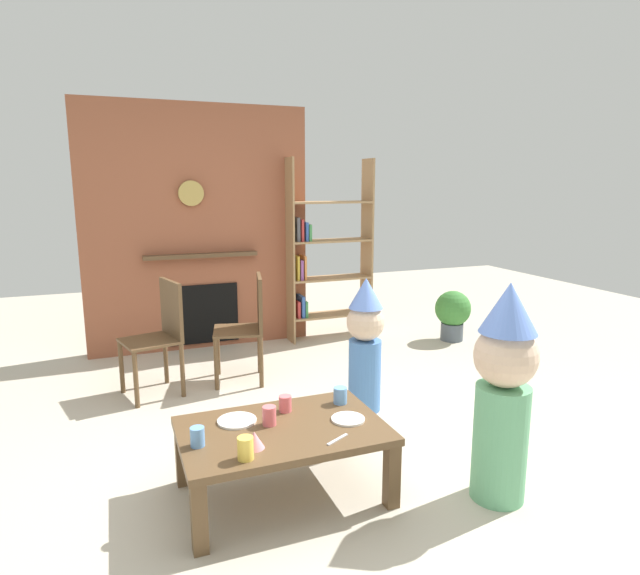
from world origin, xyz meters
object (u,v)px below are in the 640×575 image
Objects in this scene: bookshelf at (323,257)px; child_with_cone_hat at (504,388)px; paper_plate_front at (237,421)px; birthday_cake_slice at (254,440)px; dining_chair_middle at (249,322)px; paper_cup_center at (285,404)px; paper_cup_far_right at (245,448)px; paper_cup_near_left at (197,437)px; child_in_pink at (365,341)px; paper_plate_rear at (348,419)px; dining_chair_left at (161,330)px; paper_cup_far_left at (340,395)px; potted_plant_tall at (453,312)px; paper_cup_near_right at (269,416)px; coffee_table at (283,437)px.

bookshelf reaches higher than child_with_cone_hat.
child_with_cone_hat is (1.26, -0.59, 0.22)m from paper_plate_front.
birthday_cake_slice is 0.11× the size of dining_chair_middle.
paper_cup_far_right is at bearing -127.01° from paper_cup_center.
paper_cup_far_right is 0.11m from birthday_cake_slice.
child_in_pink is at bearing 33.63° from paper_cup_near_left.
bookshelf reaches higher than birthday_cake_slice.
child_with_cone_hat is at bearing -29.06° from paper_plate_rear.
child_in_pink is at bearing -60.32° from child_with_cone_hat.
dining_chair_left reaches higher than paper_cup_near_left.
paper_cup_far_left reaches higher than paper_plate_rear.
paper_cup_far_left reaches higher than paper_cup_center.
potted_plant_tall is at bearing 39.79° from birthday_cake_slice.
child_with_cone_hat is at bearing -120.28° from potted_plant_tall.
dining_chair_middle reaches higher than paper_cup_near_right.
coffee_table is 0.36m from paper_plate_rear.
potted_plant_tall is (2.29, 0.38, -0.21)m from dining_chair_middle.
paper_plate_front is 0.21× the size of child_in_pink.
paper_cup_far_left is (0.85, 0.22, -0.00)m from paper_cup_near_left.
paper_cup_center is 1.17m from child_with_cone_hat.
potted_plant_tall is (2.73, 2.28, -0.13)m from birthday_cake_slice.
paper_cup_near_right is 1.12× the size of paper_cup_center.
coffee_table is 0.13m from paper_cup_near_right.
birthday_cake_slice is 0.10× the size of child_in_pink.
coffee_table is at bearing -115.65° from bookshelf.
paper_cup_near_left is 0.95× the size of paper_cup_near_right.
paper_cup_far_right is at bearing 0.23° from child_in_pink.
birthday_cake_slice is (-0.60, -0.34, -0.01)m from paper_cup_far_left.
paper_cup_near_right is 0.26m from birthday_cake_slice.
birthday_cake_slice reaches higher than paper_plate_front.
paper_plate_front is (-0.21, 0.15, 0.06)m from coffee_table.
paper_cup_far_right is at bearing -96.97° from paper_plate_front.
paper_cup_near_left is 0.28m from paper_cup_far_right.
birthday_cake_slice is (0.06, 0.09, -0.01)m from paper_cup_far_right.
bookshelf reaches higher than child_in_pink.
potted_plant_tall is (1.65, 1.27, -0.22)m from child_in_pink.
coffee_table is 1.19× the size of dining_chair_middle.
potted_plant_tall is (2.99, 2.16, -0.13)m from paper_cup_near_left.
paper_plate_front is 0.39× the size of potted_plant_tall.
paper_plate_front is at bearing -172.95° from paper_cup_center.
paper_cup_near_right is at bearing -1.34° from child_with_cone_hat.
child_with_cone_hat reaches higher than child_in_pink.
dining_chair_left is at bearing -76.66° from child_in_pink.
paper_cup_center is 1.63m from dining_chair_left.
bookshelf is 2.04m from dining_chair_left.
potted_plant_tall reaches higher than paper_cup_near_left.
child_with_cone_hat is at bearing -24.91° from paper_plate_front.
bookshelf reaches higher than paper_cup_center.
paper_cup_far_right is (0.19, -0.21, 0.01)m from paper_cup_near_left.
paper_cup_center is 0.44m from birthday_cake_slice.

